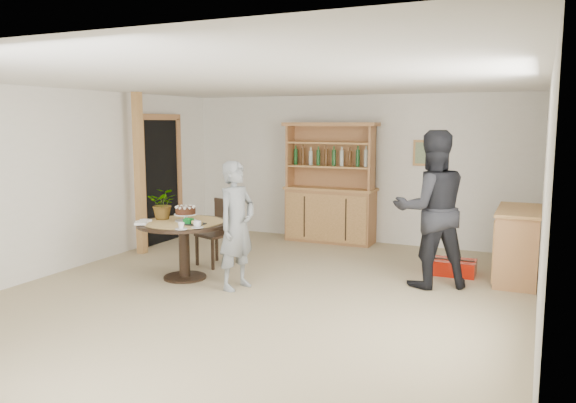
% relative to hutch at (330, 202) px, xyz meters
% --- Properties ---
extents(ground, '(7.00, 7.00, 0.00)m').
position_rel_hutch_xyz_m(ground, '(0.30, -3.24, -0.69)').
color(ground, tan).
rests_on(ground, ground).
extents(room_shell, '(6.04, 7.04, 2.52)m').
position_rel_hutch_xyz_m(room_shell, '(0.30, -3.23, 1.05)').
color(room_shell, white).
rests_on(room_shell, ground).
extents(doorway, '(0.13, 1.10, 2.18)m').
position_rel_hutch_xyz_m(doorway, '(-2.63, -1.24, 0.42)').
color(doorway, black).
rests_on(doorway, ground).
extents(pine_post, '(0.12, 0.12, 2.50)m').
position_rel_hutch_xyz_m(pine_post, '(-2.40, -2.04, 0.56)').
color(pine_post, tan).
rests_on(pine_post, ground).
extents(hutch, '(1.62, 0.54, 2.04)m').
position_rel_hutch_xyz_m(hutch, '(0.00, 0.00, 0.00)').
color(hutch, '#B5824C').
rests_on(hutch, ground).
extents(sideboard, '(0.54, 1.26, 0.94)m').
position_rel_hutch_xyz_m(sideboard, '(3.04, -1.24, -0.22)').
color(sideboard, '#B5824C').
rests_on(sideboard, ground).
extents(dining_table, '(1.20, 1.20, 0.76)m').
position_rel_hutch_xyz_m(dining_table, '(-0.95, -2.97, -0.08)').
color(dining_table, black).
rests_on(dining_table, ground).
extents(dining_chair, '(0.54, 0.54, 0.95)m').
position_rel_hutch_xyz_m(dining_chair, '(-0.93, -2.14, -0.15)').
color(dining_chair, black).
rests_on(dining_chair, ground).
extents(birthday_cake, '(0.30, 0.30, 0.20)m').
position_rel_hutch_xyz_m(birthday_cake, '(-0.95, -2.92, 0.19)').
color(birthday_cake, white).
rests_on(birthday_cake, dining_table).
extents(flower_vase, '(0.47, 0.44, 0.42)m').
position_rel_hutch_xyz_m(flower_vase, '(-1.30, -2.92, 0.28)').
color(flower_vase, '#3F7233').
rests_on(flower_vase, dining_table).
extents(gift_tray, '(0.30, 0.20, 0.08)m').
position_rel_hutch_xyz_m(gift_tray, '(-0.74, -3.09, 0.10)').
color(gift_tray, black).
rests_on(gift_tray, dining_table).
extents(coffee_cup_a, '(0.15, 0.15, 0.09)m').
position_rel_hutch_xyz_m(coffee_cup_a, '(-0.55, -3.25, 0.11)').
color(coffee_cup_a, silver).
rests_on(coffee_cup_a, dining_table).
extents(coffee_cup_b, '(0.15, 0.15, 0.08)m').
position_rel_hutch_xyz_m(coffee_cup_b, '(-0.67, -3.42, 0.11)').
color(coffee_cup_b, silver).
rests_on(coffee_cup_b, dining_table).
extents(napkins, '(0.24, 0.33, 0.03)m').
position_rel_hutch_xyz_m(napkins, '(-1.36, -3.28, 0.09)').
color(napkins, white).
rests_on(napkins, dining_table).
extents(teen_boy, '(0.50, 0.65, 1.58)m').
position_rel_hutch_xyz_m(teen_boy, '(-0.10, -3.07, 0.10)').
color(teen_boy, slate).
rests_on(teen_boy, ground).
extents(adult_person, '(1.19, 1.11, 1.95)m').
position_rel_hutch_xyz_m(adult_person, '(2.05, -1.98, 0.29)').
color(adult_person, black).
rests_on(adult_person, ground).
extents(red_suitcase, '(0.61, 0.41, 0.21)m').
position_rel_hutch_xyz_m(red_suitcase, '(2.24, -1.31, -0.59)').
color(red_suitcase, red).
rests_on(red_suitcase, ground).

